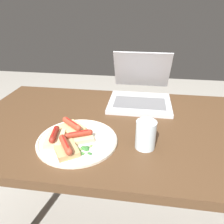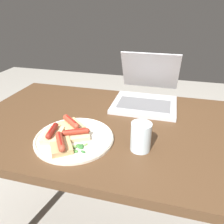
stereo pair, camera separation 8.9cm
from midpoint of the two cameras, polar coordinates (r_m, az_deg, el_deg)
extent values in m
cube|color=#4C331E|center=(0.93, 3.50, -4.35)|extent=(1.44, 0.74, 0.04)
cylinder|color=#4C331E|center=(1.55, -20.42, -8.64)|extent=(0.05, 0.05, 0.71)
cube|color=#B7B7BC|center=(1.09, 4.93, 2.25)|extent=(0.31, 0.26, 0.02)
cube|color=slate|center=(1.08, 4.89, 2.38)|extent=(0.25, 0.14, 0.00)
cube|color=#B7B7BC|center=(1.23, 5.76, 10.82)|extent=(0.31, 0.12, 0.22)
cube|color=black|center=(1.22, 5.76, 10.86)|extent=(0.27, 0.10, 0.19)
cylinder|color=silver|center=(0.83, -12.14, -7.48)|extent=(0.30, 0.30, 0.01)
torus|color=silver|center=(0.82, -12.19, -7.07)|extent=(0.29, 0.29, 0.01)
cube|color=#D6B784|center=(0.82, -11.70, -6.79)|extent=(0.12, 0.10, 0.01)
cylinder|color=maroon|center=(0.81, -11.82, -5.75)|extent=(0.08, 0.06, 0.02)
sphere|color=maroon|center=(0.81, -8.88, -5.31)|extent=(0.02, 0.02, 0.02)
sphere|color=maroon|center=(0.81, -14.77, -6.18)|extent=(0.02, 0.02, 0.02)
cylinder|color=red|center=(0.80, -11.88, -5.14)|extent=(0.07, 0.04, 0.00)
cube|color=tan|center=(0.88, -13.25, -4.22)|extent=(0.12, 0.12, 0.02)
cylinder|color=#9E3D28|center=(0.87, -13.38, -3.11)|extent=(0.09, 0.08, 0.02)
sphere|color=#9E3D28|center=(0.84, -11.79, -4.28)|extent=(0.02, 0.02, 0.02)
sphere|color=#9E3D28|center=(0.91, -14.84, -2.02)|extent=(0.02, 0.02, 0.02)
cylinder|color=red|center=(0.87, -13.46, -2.41)|extent=(0.06, 0.05, 0.00)
cube|color=#D6B784|center=(0.83, -17.68, -6.81)|extent=(0.08, 0.12, 0.02)
cylinder|color=maroon|center=(0.82, -17.88, -5.61)|extent=(0.03, 0.08, 0.02)
sphere|color=maroon|center=(0.85, -17.22, -4.23)|extent=(0.02, 0.02, 0.02)
sphere|color=maroon|center=(0.79, -18.60, -7.08)|extent=(0.02, 0.02, 0.02)
cylinder|color=red|center=(0.81, -17.99, -4.96)|extent=(0.02, 0.06, 0.01)
cube|color=tan|center=(0.77, -15.20, -9.57)|extent=(0.11, 0.12, 0.02)
cylinder|color=#9E3D28|center=(0.75, -15.39, -8.29)|extent=(0.07, 0.09, 0.02)
sphere|color=#9E3D28|center=(0.79, -16.04, -6.58)|extent=(0.02, 0.02, 0.02)
sphere|color=#9E3D28|center=(0.72, -14.67, -10.17)|extent=(0.02, 0.02, 0.02)
cylinder|color=red|center=(0.75, -15.50, -7.55)|extent=(0.05, 0.07, 0.01)
ellipsoid|color=#2D662D|center=(0.78, -10.77, -9.11)|extent=(0.02, 0.02, 0.01)
ellipsoid|color=#387A33|center=(0.77, -10.33, -9.50)|extent=(0.04, 0.03, 0.01)
ellipsoid|color=#2D662D|center=(0.74, -9.32, -10.77)|extent=(0.02, 0.02, 0.01)
ellipsoid|color=#4C8E3D|center=(0.75, -11.63, -10.63)|extent=(0.03, 0.02, 0.01)
ellipsoid|color=#2D662D|center=(0.77, -9.97, -9.41)|extent=(0.02, 0.03, 0.01)
ellipsoid|color=#709E4C|center=(0.78, -8.85, -8.86)|extent=(0.02, 0.02, 0.00)
ellipsoid|color=#709E4C|center=(0.77, -12.10, -9.61)|extent=(0.03, 0.02, 0.01)
cylinder|color=silver|center=(0.76, 5.49, -6.03)|extent=(0.07, 0.07, 0.10)
camera|label=1|loc=(0.04, -92.86, -1.45)|focal=35.00mm
camera|label=2|loc=(0.04, 87.14, 1.45)|focal=35.00mm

